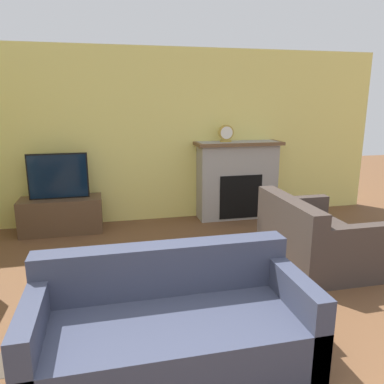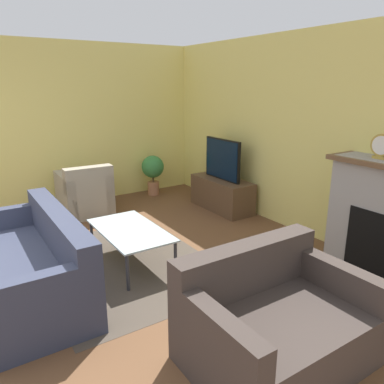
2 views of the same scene
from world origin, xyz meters
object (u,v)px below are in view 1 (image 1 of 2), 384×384
(couch_loveseat, at_px, (313,240))
(mantel_clock, at_px, (226,133))
(tv, at_px, (58,176))
(coffee_table, at_px, (143,257))
(couch_sectional, at_px, (171,328))

(couch_loveseat, distance_m, mantel_clock, 2.29)
(tv, relative_size, mantel_clock, 3.13)
(couch_loveseat, bearing_deg, tv, 58.93)
(tv, xyz_separation_m, coffee_table, (0.99, -2.08, -0.46))
(coffee_table, bearing_deg, mantel_clock, 54.62)
(couch_sectional, relative_size, mantel_clock, 7.38)
(tv, xyz_separation_m, couch_sectional, (1.09, -3.19, -0.56))
(mantel_clock, bearing_deg, couch_loveseat, -76.34)
(tv, distance_m, mantel_clock, 2.62)
(tv, height_order, coffee_table, tv)
(tv, height_order, couch_loveseat, tv)
(couch_loveseat, relative_size, coffee_table, 1.15)
(couch_sectional, distance_m, mantel_clock, 3.79)
(couch_sectional, distance_m, couch_loveseat, 2.37)
(couch_loveseat, height_order, coffee_table, couch_loveseat)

